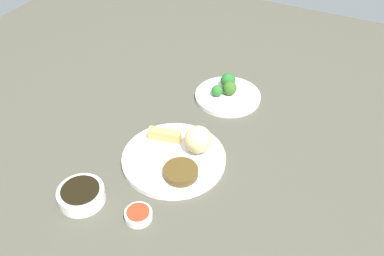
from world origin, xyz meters
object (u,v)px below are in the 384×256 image
main_plate (172,158)px  sauce_ramekin_sweet_and_sour (138,215)px  soy_sauce_bowl (81,195)px  broccoli_plate (228,96)px

main_plate → sauce_ramekin_sweet_and_sour: sauce_ramekin_sweet_and_sour is taller
soy_sauce_bowl → main_plate: bearing=149.4°
sauce_ramekin_sweet_and_sour → main_plate: bearing=-174.0°
soy_sauce_bowl → sauce_ramekin_sweet_and_sour: 0.15m
broccoli_plate → sauce_ramekin_sweet_and_sour: (0.54, -0.00, 0.00)m
main_plate → soy_sauce_bowl: (0.22, -0.13, 0.01)m
main_plate → soy_sauce_bowl: soy_sauce_bowl is taller
main_plate → broccoli_plate: (-0.33, 0.02, -0.00)m
main_plate → sauce_ramekin_sweet_and_sour: (0.21, 0.02, 0.00)m
main_plate → broccoli_plate: bearing=176.1°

